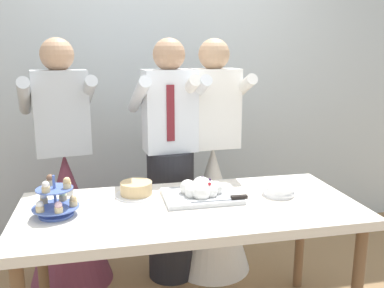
# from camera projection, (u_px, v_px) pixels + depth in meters

# --- Properties ---
(rear_wall) EXTENTS (5.20, 0.10, 2.90)m
(rear_wall) POSITION_uv_depth(u_px,v_px,m) (154.00, 67.00, 3.37)
(rear_wall) COLOR silver
(rear_wall) RESTS_ON ground_plane
(dessert_table) EXTENTS (1.80, 0.80, 0.78)m
(dessert_table) POSITION_uv_depth(u_px,v_px,m) (190.00, 218.00, 2.20)
(dessert_table) COLOR silver
(dessert_table) RESTS_ON ground_plane
(cupcake_stand) EXTENTS (0.23, 0.23, 0.21)m
(cupcake_stand) POSITION_uv_depth(u_px,v_px,m) (55.00, 201.00, 2.04)
(cupcake_stand) COLOR #4C66B2
(cupcake_stand) RESTS_ON dessert_table
(main_cake_tray) EXTENTS (0.44, 0.31, 0.13)m
(main_cake_tray) POSITION_uv_depth(u_px,v_px,m) (202.00, 191.00, 2.29)
(main_cake_tray) COLOR silver
(main_cake_tray) RESTS_ON dessert_table
(plate_stack) EXTENTS (0.18, 0.18, 0.05)m
(plate_stack) POSITION_uv_depth(u_px,v_px,m) (278.00, 190.00, 2.34)
(plate_stack) COLOR white
(plate_stack) RESTS_ON dessert_table
(round_cake) EXTENTS (0.24, 0.24, 0.08)m
(round_cake) POSITION_uv_depth(u_px,v_px,m) (136.00, 189.00, 2.33)
(round_cake) COLOR white
(round_cake) RESTS_ON dessert_table
(person_groom) EXTENTS (0.50, 0.53, 1.66)m
(person_groom) POSITION_uv_depth(u_px,v_px,m) (170.00, 175.00, 2.81)
(person_groom) COLOR #232328
(person_groom) RESTS_ON ground_plane
(person_bride) EXTENTS (0.56, 0.56, 1.66)m
(person_bride) POSITION_uv_depth(u_px,v_px,m) (212.00, 192.00, 2.96)
(person_bride) COLOR white
(person_bride) RESTS_ON ground_plane
(person_guest) EXTENTS (0.57, 0.56, 1.66)m
(person_guest) POSITION_uv_depth(u_px,v_px,m) (67.00, 202.00, 2.77)
(person_guest) COLOR brown
(person_guest) RESTS_ON ground_plane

